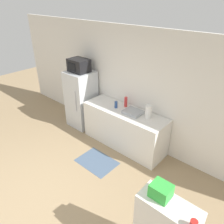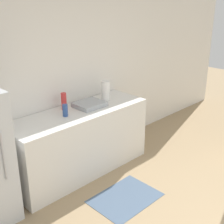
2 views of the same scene
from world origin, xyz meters
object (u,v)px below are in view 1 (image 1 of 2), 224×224
at_px(bottle_short, 116,105).
at_px(microwave, 79,65).
at_px(basket, 161,191).
at_px(jar, 194,224).
at_px(refrigerator, 81,99).
at_px(bottle_tall, 126,102).
at_px(paper_towel_roll, 148,112).

bearing_deg(bottle_short, microwave, -179.85).
distance_m(bottle_short, basket, 2.68).
bearing_deg(basket, jar, -14.89).
height_order(refrigerator, microwave, microwave).
bearing_deg(jar, bottle_tall, 140.47).
bearing_deg(bottle_tall, bottle_short, -123.11).
bearing_deg(jar, paper_towel_roll, 132.69).
xyz_separation_m(refrigerator, paper_towel_roll, (1.95, 0.10, 0.29)).
relative_size(microwave, paper_towel_roll, 1.76).
bearing_deg(refrigerator, basket, -27.07).
bearing_deg(refrigerator, paper_towel_roll, 2.83).
relative_size(refrigerator, jar, 16.40).
relative_size(refrigerator, paper_towel_roll, 5.31).
relative_size(refrigerator, microwave, 3.02).
xyz_separation_m(basket, jar, (0.43, -0.11, -0.04)).
relative_size(refrigerator, bottle_short, 9.54).
bearing_deg(basket, paper_towel_roll, 126.42).
bearing_deg(bottle_short, basket, -38.66).
bearing_deg(microwave, refrigerator, 71.43).
bearing_deg(paper_towel_roll, jar, -47.31).
relative_size(refrigerator, basket, 6.61).
xyz_separation_m(bottle_short, basket, (2.08, -1.66, 0.25)).
bearing_deg(bottle_short, paper_towel_roll, 6.89).
distance_m(basket, jar, 0.45).
xyz_separation_m(refrigerator, bottle_short, (1.17, 0.00, 0.23)).
bearing_deg(refrigerator, jar, -25.75).
relative_size(bottle_tall, basket, 1.03).
bearing_deg(paper_towel_roll, bottle_short, -173.11).
xyz_separation_m(microwave, basket, (3.25, -1.66, -0.41)).
xyz_separation_m(bottle_short, paper_towel_roll, (0.78, 0.09, 0.06)).
height_order(bottle_short, paper_towel_roll, paper_towel_roll).
distance_m(microwave, bottle_tall, 1.45).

